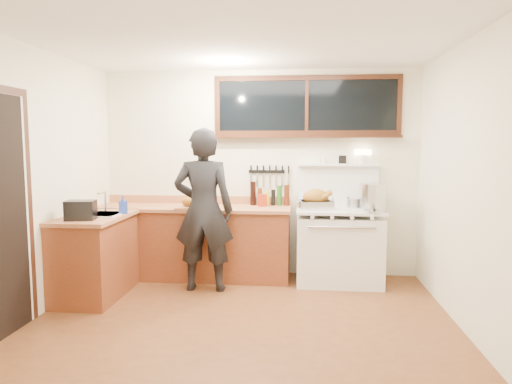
# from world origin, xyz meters

# --- Properties ---
(ground_plane) EXTENTS (4.00, 3.50, 0.02)m
(ground_plane) POSITION_xyz_m (0.00, 0.00, -0.01)
(ground_plane) COLOR #5D3118
(room_shell) EXTENTS (4.10, 3.60, 2.65)m
(room_shell) POSITION_xyz_m (0.00, 0.00, 1.65)
(room_shell) COLOR #ECE8CD
(room_shell) RESTS_ON ground
(counter_back) EXTENTS (2.44, 0.64, 1.00)m
(counter_back) POSITION_xyz_m (-0.80, 1.45, 0.45)
(counter_back) COLOR maroon
(counter_back) RESTS_ON ground
(counter_left) EXTENTS (0.64, 1.09, 0.90)m
(counter_left) POSITION_xyz_m (-1.70, 0.62, 0.45)
(counter_left) COLOR maroon
(counter_left) RESTS_ON ground
(sink_unit) EXTENTS (0.50, 0.45, 0.37)m
(sink_unit) POSITION_xyz_m (-1.68, 0.70, 0.85)
(sink_unit) COLOR white
(sink_unit) RESTS_ON counter_left
(vintage_stove) EXTENTS (1.02, 0.74, 1.60)m
(vintage_stove) POSITION_xyz_m (1.00, 1.41, 0.47)
(vintage_stove) COLOR white
(vintage_stove) RESTS_ON ground
(back_window) EXTENTS (2.32, 0.13, 0.77)m
(back_window) POSITION_xyz_m (0.60, 1.72, 2.06)
(back_window) COLOR black
(back_window) RESTS_ON room_shell
(knife_strip) EXTENTS (0.52, 0.03, 0.28)m
(knife_strip) POSITION_xyz_m (0.12, 1.73, 1.31)
(knife_strip) COLOR black
(knife_strip) RESTS_ON room_shell
(man) EXTENTS (0.70, 0.47, 1.85)m
(man) POSITION_xyz_m (-0.56, 0.96, 0.93)
(man) COLOR black
(man) RESTS_ON ground
(soap_bottle) EXTENTS (0.12, 0.12, 0.20)m
(soap_bottle) POSITION_xyz_m (-1.43, 0.78, 1.00)
(soap_bottle) COLOR #223DAC
(soap_bottle) RESTS_ON counter_left
(toaster) EXTENTS (0.32, 0.25, 0.20)m
(toaster) POSITION_xyz_m (-1.70, 0.33, 1.00)
(toaster) COLOR black
(toaster) RESTS_ON counter_left
(cutting_board) EXTENTS (0.50, 0.43, 0.14)m
(cutting_board) POSITION_xyz_m (-0.78, 1.31, 0.95)
(cutting_board) COLOR #B16E46
(cutting_board) RESTS_ON counter_back
(roast_turkey) EXTENTS (0.44, 0.35, 0.24)m
(roast_turkey) POSITION_xyz_m (0.72, 1.37, 1.00)
(roast_turkey) COLOR silver
(roast_turkey) RESTS_ON vintage_stove
(stockpot) EXTENTS (0.39, 0.39, 0.30)m
(stockpot) POSITION_xyz_m (1.40, 1.48, 1.05)
(stockpot) COLOR silver
(stockpot) RESTS_ON vintage_stove
(saucepan) EXTENTS (0.18, 0.28, 0.11)m
(saucepan) POSITION_xyz_m (1.17, 1.52, 0.96)
(saucepan) COLOR silver
(saucepan) RESTS_ON vintage_stove
(pot_lid) EXTENTS (0.28, 0.28, 0.04)m
(pot_lid) POSITION_xyz_m (1.37, 1.15, 0.91)
(pot_lid) COLOR silver
(pot_lid) RESTS_ON vintage_stove
(coffee_tin) EXTENTS (0.12, 0.11, 0.15)m
(coffee_tin) POSITION_xyz_m (0.06, 1.53, 0.98)
(coffee_tin) COLOR #9A2D10
(coffee_tin) RESTS_ON counter_back
(pitcher) EXTENTS (0.09, 0.09, 0.17)m
(pitcher) POSITION_xyz_m (0.02, 1.68, 0.98)
(pitcher) COLOR white
(pitcher) RESTS_ON counter_back
(bottle_cluster) EXTENTS (0.50, 0.07, 0.30)m
(bottle_cluster) POSITION_xyz_m (0.14, 1.63, 1.02)
(bottle_cluster) COLOR black
(bottle_cluster) RESTS_ON counter_back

